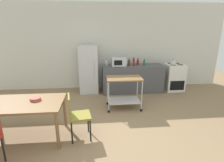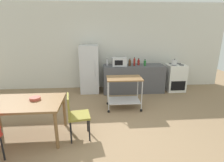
{
  "view_description": "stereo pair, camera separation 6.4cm",
  "coord_description": "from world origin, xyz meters",
  "px_view_note": "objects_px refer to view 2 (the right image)",
  "views": [
    {
      "loc": [
        -0.31,
        -3.01,
        2.07
      ],
      "look_at": [
        0.08,
        1.2,
        0.8
      ],
      "focal_mm": 28.33,
      "sensor_mm": 36.0,
      "label": 1
    },
    {
      "loc": [
        -0.25,
        -3.02,
        2.07
      ],
      "look_at": [
        0.08,
        1.2,
        0.8
      ],
      "focal_mm": 28.33,
      "sensor_mm": 36.0,
      "label": 2
    }
  ],
  "objects_px": {
    "refrigerator": "(89,69)",
    "bottle_hot_sauce": "(145,63)",
    "microwave": "(119,62)",
    "bottle_olive_oil": "(139,62)",
    "stove_oven": "(175,77)",
    "kettle": "(174,62)",
    "bottle_soda": "(130,63)",
    "fruit_bowl": "(35,98)",
    "dining_table": "(22,106)",
    "bottle_sesame_oil": "(107,63)",
    "bottle_vinegar": "(134,62)",
    "chair_olive": "(75,114)",
    "kitchen_cart": "(124,88)"
  },
  "relations": [
    {
      "from": "bottle_sesame_oil",
      "to": "microwave",
      "type": "bearing_deg",
      "value": -10.42
    },
    {
      "from": "dining_table",
      "to": "refrigerator",
      "type": "relative_size",
      "value": 0.97
    },
    {
      "from": "bottle_hot_sauce",
      "to": "kettle",
      "type": "relative_size",
      "value": 0.87
    },
    {
      "from": "stove_oven",
      "to": "bottle_soda",
      "type": "relative_size",
      "value": 4.03
    },
    {
      "from": "stove_oven",
      "to": "bottle_sesame_oil",
      "type": "bearing_deg",
      "value": 179.35
    },
    {
      "from": "kettle",
      "to": "stove_oven",
      "type": "bearing_deg",
      "value": 39.67
    },
    {
      "from": "chair_olive",
      "to": "bottle_olive_oil",
      "type": "xyz_separation_m",
      "value": [
        1.78,
        2.6,
        0.47
      ]
    },
    {
      "from": "bottle_vinegar",
      "to": "chair_olive",
      "type": "bearing_deg",
      "value": -122.83
    },
    {
      "from": "stove_oven",
      "to": "dining_table",
      "type": "bearing_deg",
      "value": -148.53
    },
    {
      "from": "kitchen_cart",
      "to": "bottle_hot_sauce",
      "type": "bearing_deg",
      "value": 54.99
    },
    {
      "from": "bottle_soda",
      "to": "bottle_hot_sauce",
      "type": "height_order",
      "value": "bottle_soda"
    },
    {
      "from": "refrigerator",
      "to": "kitchen_cart",
      "type": "height_order",
      "value": "refrigerator"
    },
    {
      "from": "dining_table",
      "to": "bottle_olive_oil",
      "type": "distance_m",
      "value": 3.75
    },
    {
      "from": "dining_table",
      "to": "bottle_olive_oil",
      "type": "height_order",
      "value": "bottle_olive_oil"
    },
    {
      "from": "bottle_sesame_oil",
      "to": "fruit_bowl",
      "type": "distance_m",
      "value": 2.86
    },
    {
      "from": "refrigerator",
      "to": "stove_oven",
      "type": "bearing_deg",
      "value": -1.6
    },
    {
      "from": "stove_oven",
      "to": "bottle_olive_oil",
      "type": "distance_m",
      "value": 1.39
    },
    {
      "from": "dining_table",
      "to": "bottle_hot_sauce",
      "type": "xyz_separation_m",
      "value": [
        2.95,
        2.38,
        0.31
      ]
    },
    {
      "from": "stove_oven",
      "to": "refrigerator",
      "type": "bearing_deg",
      "value": 178.4
    },
    {
      "from": "chair_olive",
      "to": "bottle_olive_oil",
      "type": "distance_m",
      "value": 3.18
    },
    {
      "from": "bottle_vinegar",
      "to": "bottle_hot_sauce",
      "type": "relative_size",
      "value": 1.3
    },
    {
      "from": "refrigerator",
      "to": "bottle_sesame_oil",
      "type": "distance_m",
      "value": 0.62
    },
    {
      "from": "bottle_sesame_oil",
      "to": "microwave",
      "type": "xyz_separation_m",
      "value": [
        0.39,
        -0.07,
        0.03
      ]
    },
    {
      "from": "kettle",
      "to": "bottle_olive_oil",
      "type": "bearing_deg",
      "value": 174.02
    },
    {
      "from": "dining_table",
      "to": "bottle_sesame_oil",
      "type": "relative_size",
      "value": 6.6
    },
    {
      "from": "chair_olive",
      "to": "stove_oven",
      "type": "relative_size",
      "value": 0.97
    },
    {
      "from": "stove_oven",
      "to": "refrigerator",
      "type": "distance_m",
      "value": 2.92
    },
    {
      "from": "refrigerator",
      "to": "bottle_hot_sauce",
      "type": "height_order",
      "value": "refrigerator"
    },
    {
      "from": "chair_olive",
      "to": "fruit_bowl",
      "type": "distance_m",
      "value": 0.83
    },
    {
      "from": "bottle_sesame_oil",
      "to": "bottle_vinegar",
      "type": "height_order",
      "value": "bottle_vinegar"
    },
    {
      "from": "refrigerator",
      "to": "bottle_vinegar",
      "type": "distance_m",
      "value": 1.49
    },
    {
      "from": "microwave",
      "to": "bottle_soda",
      "type": "distance_m",
      "value": 0.34
    },
    {
      "from": "refrigerator",
      "to": "bottle_sesame_oil",
      "type": "bearing_deg",
      "value": -5.42
    },
    {
      "from": "dining_table",
      "to": "fruit_bowl",
      "type": "distance_m",
      "value": 0.26
    },
    {
      "from": "bottle_hot_sauce",
      "to": "fruit_bowl",
      "type": "relative_size",
      "value": 1.04
    },
    {
      "from": "stove_oven",
      "to": "bottle_hot_sauce",
      "type": "distance_m",
      "value": 1.23
    },
    {
      "from": "bottle_sesame_oil",
      "to": "stove_oven",
      "type": "bearing_deg",
      "value": -0.65
    },
    {
      "from": "microwave",
      "to": "bottle_soda",
      "type": "height_order",
      "value": "microwave"
    },
    {
      "from": "fruit_bowl",
      "to": "bottle_hot_sauce",
      "type": "bearing_deg",
      "value": 40.11
    },
    {
      "from": "dining_table",
      "to": "kettle",
      "type": "xyz_separation_m",
      "value": [
        3.93,
        2.38,
        0.33
      ]
    },
    {
      "from": "kitchen_cart",
      "to": "bottle_hot_sauce",
      "type": "distance_m",
      "value": 1.53
    },
    {
      "from": "stove_oven",
      "to": "microwave",
      "type": "xyz_separation_m",
      "value": [
        -1.93,
        -0.05,
        0.58
      ]
    },
    {
      "from": "bottle_soda",
      "to": "bottle_vinegar",
      "type": "bearing_deg",
      "value": 2.78
    },
    {
      "from": "dining_table",
      "to": "chair_olive",
      "type": "distance_m",
      "value": 1.01
    },
    {
      "from": "bottle_soda",
      "to": "fruit_bowl",
      "type": "bearing_deg",
      "value": -133.9
    },
    {
      "from": "stove_oven",
      "to": "bottle_vinegar",
      "type": "xyz_separation_m",
      "value": [
        -1.44,
        -0.07,
        0.56
      ]
    },
    {
      "from": "chair_olive",
      "to": "dining_table",
      "type": "bearing_deg",
      "value": 75.38
    },
    {
      "from": "fruit_bowl",
      "to": "bottle_olive_oil",
      "type": "bearing_deg",
      "value": 43.52
    },
    {
      "from": "microwave",
      "to": "bottle_olive_oil",
      "type": "height_order",
      "value": "microwave"
    },
    {
      "from": "chair_olive",
      "to": "bottle_sesame_oil",
      "type": "xyz_separation_m",
      "value": [
        0.74,
        2.6,
        0.48
      ]
    }
  ]
}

